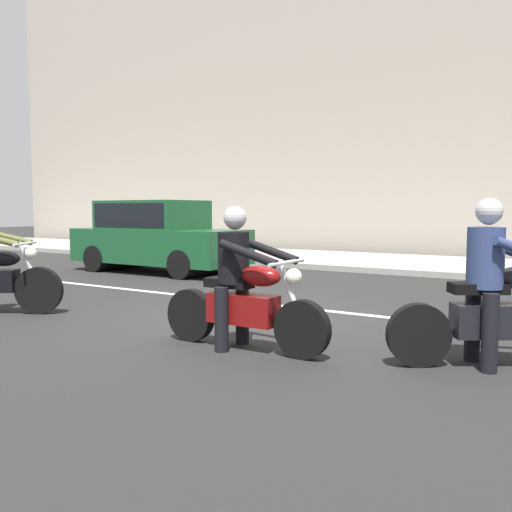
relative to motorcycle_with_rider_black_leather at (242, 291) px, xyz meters
name	(u,v)px	position (x,y,z in m)	size (l,w,h in m)	color
ground_plane	(256,316)	(-0.87, 1.63, -0.63)	(80.00, 80.00, 0.00)	#242424
sidewalk_slab	(419,264)	(-0.87, 9.63, -0.56)	(40.00, 4.40, 0.14)	#99968E
building_facade	(456,35)	(-0.87, 13.03, 6.19)	(40.00, 1.40, 13.64)	#A89E8E
lane_marking_stripe	(293,307)	(-0.76, 2.53, -0.63)	(18.00, 0.14, 0.01)	silver
motorcycle_with_rider_black_leather	(242,291)	(0.00, 0.00, 0.00)	(2.03, 0.70, 1.54)	black
motorcycle_with_rider_denim_blue	(495,298)	(2.40, 0.75, 0.03)	(1.81, 1.23, 1.61)	black
parked_sedan_forest_green	(157,236)	(-5.88, 5.04, 0.25)	(4.35, 1.82, 1.72)	#164C28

